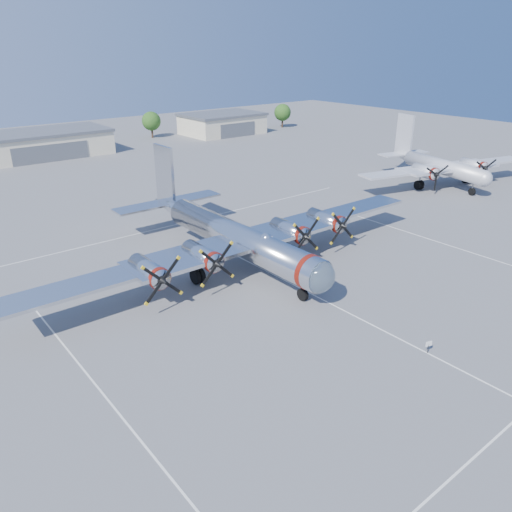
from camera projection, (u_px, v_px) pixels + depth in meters
ground at (304, 290)px, 49.37m from camera, size 260.00×260.00×0.00m
parking_lines at (317, 297)px, 48.11m from camera, size 60.00×50.08×0.01m
hangar_center at (40, 144)px, 107.10m from camera, size 28.60×14.60×5.40m
hangar_east at (222, 123)px, 134.76m from camera, size 20.60×14.60×5.40m
tree_east at (151, 121)px, 128.13m from camera, size 4.80×4.80×6.64m
tree_far_east at (283, 112)px, 144.29m from camera, size 4.80×4.80×6.64m
main_bomber_b29 at (232, 262)px, 55.77m from camera, size 49.32×33.92×10.86m
twin_engine_east at (437, 184)px, 86.84m from camera, size 38.63×31.77×10.69m
info_placard at (429, 345)px, 39.03m from camera, size 0.55×0.21×1.08m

